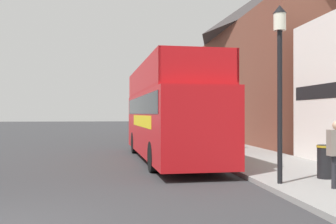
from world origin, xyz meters
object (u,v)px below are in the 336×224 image
(lamp_post_nearest, at_px, (280,60))
(litter_bin, at_px, (325,161))
(lamp_post_second, at_px, (205,81))
(tour_bus, at_px, (168,117))
(parked_car_ahead_of_bus, at_px, (159,134))

(lamp_post_nearest, relative_size, litter_bin, 4.97)
(lamp_post_nearest, height_order, litter_bin, lamp_post_nearest)
(lamp_post_second, bearing_deg, tour_bus, -133.51)
(tour_bus, bearing_deg, litter_bin, -61.43)
(parked_car_ahead_of_bus, relative_size, lamp_post_nearest, 0.92)
(parked_car_ahead_of_bus, distance_m, lamp_post_second, 7.08)
(litter_bin, bearing_deg, parked_car_ahead_of_bus, 102.21)
(tour_bus, height_order, lamp_post_nearest, lamp_post_nearest)
(tour_bus, relative_size, litter_bin, 11.55)
(lamp_post_second, bearing_deg, litter_bin, -79.02)
(tour_bus, height_order, parked_car_ahead_of_bus, tour_bus)
(parked_car_ahead_of_bus, relative_size, lamp_post_second, 0.86)
(lamp_post_nearest, xyz_separation_m, litter_bin, (1.60, 0.59, -2.72))
(tour_bus, distance_m, litter_bin, 7.13)
(tour_bus, distance_m, lamp_post_second, 3.48)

